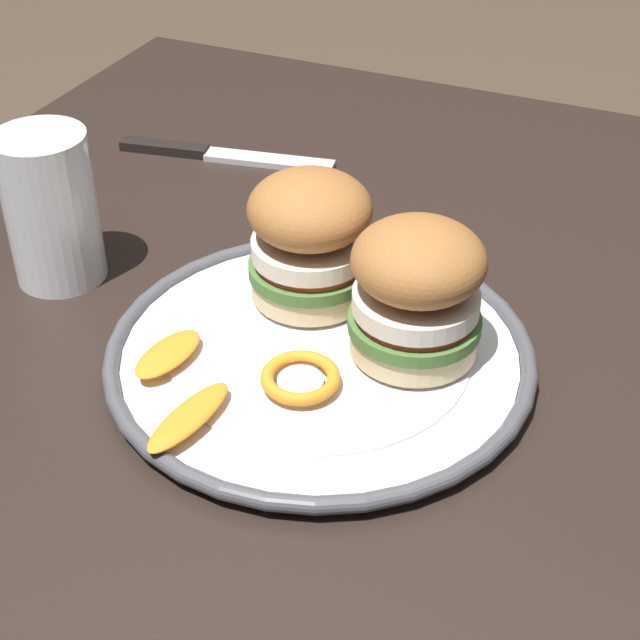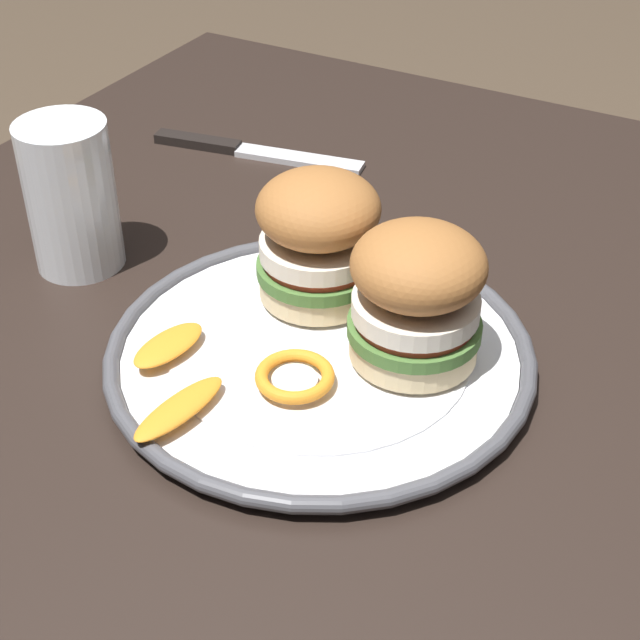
% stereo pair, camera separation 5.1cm
% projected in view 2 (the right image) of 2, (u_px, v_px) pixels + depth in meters
% --- Properties ---
extents(dining_table, '(1.14, 0.97, 0.72)m').
position_uv_depth(dining_table, '(326.00, 505.00, 0.73)').
color(dining_table, black).
rests_on(dining_table, ground).
extents(dinner_plate, '(0.31, 0.31, 0.02)m').
position_uv_depth(dinner_plate, '(320.00, 354.00, 0.70)').
color(dinner_plate, white).
rests_on(dinner_plate, dining_table).
extents(sandwich_half_left, '(0.12, 0.12, 0.10)m').
position_uv_depth(sandwich_half_left, '(318.00, 236.00, 0.72)').
color(sandwich_half_left, beige).
rests_on(sandwich_half_left, dinner_plate).
extents(sandwich_half_right, '(0.11, 0.11, 0.10)m').
position_uv_depth(sandwich_half_right, '(417.00, 294.00, 0.66)').
color(sandwich_half_right, beige).
rests_on(sandwich_half_right, dinner_plate).
extents(orange_peel_curled, '(0.08, 0.08, 0.01)m').
position_uv_depth(orange_peel_curled, '(295.00, 376.00, 0.66)').
color(orange_peel_curled, orange).
rests_on(orange_peel_curled, dinner_plate).
extents(orange_peel_strip_long, '(0.07, 0.04, 0.01)m').
position_uv_depth(orange_peel_strip_long, '(168.00, 345.00, 0.69)').
color(orange_peel_strip_long, orange).
rests_on(orange_peel_strip_long, dinner_plate).
extents(orange_peel_strip_short, '(0.08, 0.04, 0.01)m').
position_uv_depth(orange_peel_strip_short, '(179.00, 408.00, 0.63)').
color(orange_peel_strip_short, orange).
rests_on(orange_peel_strip_short, dinner_plate).
extents(drinking_glass, '(0.07, 0.07, 0.13)m').
position_uv_depth(drinking_glass, '(73.00, 206.00, 0.78)').
color(drinking_glass, white).
rests_on(drinking_glass, dining_table).
extents(table_knife, '(0.06, 0.22, 0.01)m').
position_uv_depth(table_knife, '(242.00, 150.00, 0.98)').
color(table_knife, silver).
rests_on(table_knife, dining_table).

